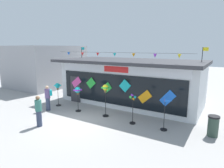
{
  "coord_description": "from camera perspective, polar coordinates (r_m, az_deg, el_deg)",
  "views": [
    {
      "loc": [
        7.13,
        -7.72,
        4.14
      ],
      "look_at": [
        0.6,
        2.83,
        1.79
      ],
      "focal_mm": 30.62,
      "sensor_mm": 36.0,
      "label": 1
    }
  ],
  "objects": [
    {
      "name": "kite_shop_building",
      "position": [
        14.6,
        5.52,
        0.93
      ],
      "size": [
        10.56,
        5.25,
        4.21
      ],
      "color": "silver",
      "rests_on": "ground_plane"
    },
    {
      "name": "trash_bin",
      "position": [
        10.4,
        27.95,
        -11.01
      ],
      "size": [
        0.52,
        0.52,
        1.01
      ],
      "color": "#2D4238",
      "rests_on": "ground_plane"
    },
    {
      "name": "wind_spinner_left",
      "position": [
        12.66,
        -10.21,
        -2.42
      ],
      "size": [
        0.4,
        0.4,
        1.65
      ],
      "color": "black",
      "rests_on": "ground_plane"
    },
    {
      "name": "person_near_camera",
      "position": [
        10.93,
        -21.07,
        -7.51
      ],
      "size": [
        0.34,
        0.34,
        1.68
      ],
      "rotation": [
        0.0,
        0.0,
        6.24
      ],
      "color": "#333D56",
      "rests_on": "ground_plane"
    },
    {
      "name": "neighbour_building",
      "position": [
        22.47,
        -18.99,
        5.14
      ],
      "size": [
        5.88,
        7.15,
        4.35
      ],
      "primitive_type": "cube",
      "color": "#99999E",
      "rests_on": "ground_plane"
    },
    {
      "name": "person_mid_plaza",
      "position": [
        13.48,
        -18.59,
        -3.81
      ],
      "size": [
        0.4,
        0.48,
        1.68
      ],
      "rotation": [
        0.0,
        0.0,
        5.87
      ],
      "color": "#333D56",
      "rests_on": "ground_plane"
    },
    {
      "name": "wind_spinner_far_left",
      "position": [
        14.21,
        -15.92,
        -1.17
      ],
      "size": [
        0.37,
        0.37,
        1.68
      ],
      "color": "black",
      "rests_on": "ground_plane"
    },
    {
      "name": "ground_plane",
      "position": [
        11.3,
        -10.39,
        -10.96
      ],
      "size": [
        80.0,
        80.0,
        0.0
      ],
      "primitive_type": "plane",
      "color": "#9E9B99"
    },
    {
      "name": "wind_spinner_center_right",
      "position": [
        10.54,
        6.18,
        -6.63
      ],
      "size": [
        0.34,
        0.33,
        1.7
      ],
      "color": "black",
      "rests_on": "ground_plane"
    },
    {
      "name": "wind_spinner_right",
      "position": [
        9.98,
        16.09,
        -7.45
      ],
      "size": [
        0.55,
        0.35,
        1.7
      ],
      "color": "black",
      "rests_on": "ground_plane"
    },
    {
      "name": "wind_spinner_center_left",
      "position": [
        11.48,
        -1.97,
        -2.27
      ],
      "size": [
        0.37,
        0.37,
        1.99
      ],
      "color": "black",
      "rests_on": "ground_plane"
    }
  ]
}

